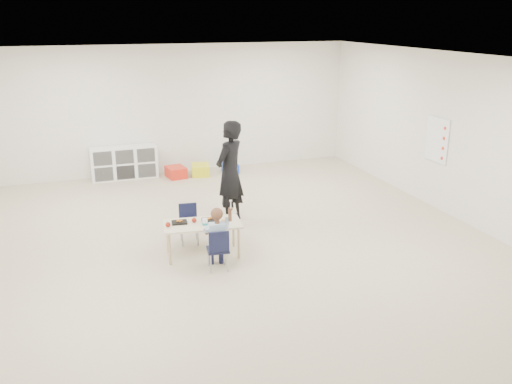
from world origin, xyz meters
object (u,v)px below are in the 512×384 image
object	(u,v)px
table	(203,239)
cubby_shelf	(124,163)
child	(218,237)
chair_near	(218,249)
adult	(230,172)

from	to	relation	value
table	cubby_shelf	bearing A→B (deg)	105.10
child	cubby_shelf	bearing A→B (deg)	105.27
table	chair_near	bearing A→B (deg)	-73.24
chair_near	child	distance (m)	0.18
chair_near	child	xyz separation A→B (m)	(0.00, 0.00, 0.18)
table	child	bearing A→B (deg)	-73.24
adult	chair_near	bearing A→B (deg)	26.68
table	cubby_shelf	size ratio (longest dim) A/B	0.84
chair_near	adult	distance (m)	1.94
cubby_shelf	adult	distance (m)	3.57
child	chair_near	bearing A→B (deg)	0.00
table	adult	world-z (taller)	adult
chair_near	adult	world-z (taller)	adult
table	chair_near	world-z (taller)	chair_near
child	cubby_shelf	world-z (taller)	child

